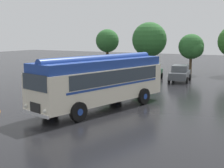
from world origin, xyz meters
TOP-DOWN VIEW (x-y plane):
  - ground_plane at (0.00, 0.00)m, footprint 120.00×120.00m
  - vintage_bus at (0.93, -0.21)m, footprint 4.87×10.38m
  - car_near_left at (-1.05, 13.84)m, footprint 2.41×4.40m
  - car_mid_left at (2.00, 14.18)m, footprint 2.40×4.40m
  - tree_far_left at (-10.56, 21.21)m, footprint 3.25×3.25m
  - tree_left_of_centre at (-3.82, 20.35)m, footprint 4.44×4.44m
  - tree_centre at (1.58, 20.41)m, footprint 3.10×3.04m

SIDE VIEW (x-z plane):
  - ground_plane at x=0.00m, z-range 0.00..0.00m
  - car_near_left at x=-1.05m, z-range 0.02..1.68m
  - car_mid_left at x=2.00m, z-range 0.02..1.68m
  - vintage_bus at x=0.93m, z-range 0.15..3.64m
  - tree_centre at x=1.58m, z-range 0.84..5.73m
  - tree_far_left at x=-10.56m, z-range 1.21..6.78m
  - tree_left_of_centre at x=-3.82m, z-range 1.06..7.45m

